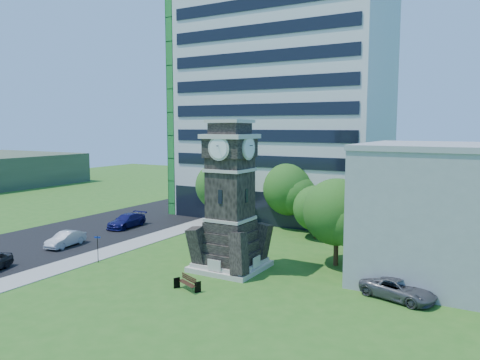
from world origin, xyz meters
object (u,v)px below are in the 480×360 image
Objects in this scene: car_east_lot at (398,289)px; street_sign at (98,246)px; car_street_mid at (66,239)px; park_bench at (188,282)px; car_street_north at (127,221)px; clock_tower at (230,206)px.

car_east_lot is 2.15× the size of street_sign.
car_street_mid is 2.21× the size of park_bench.
car_street_north is 2.26× the size of street_sign.
car_street_mid is at bearing 109.05° from car_east_lot.
car_street_mid is 31.19m from car_east_lot.
car_street_north is (-0.95, 9.44, 0.06)m from car_street_mid.
park_bench is (17.66, -3.97, -0.18)m from car_street_mid.
clock_tower reaches higher than street_sign.
car_east_lot is (31.14, 1.70, -0.01)m from car_street_mid.
car_east_lot is 24.56m from street_sign.
clock_tower is 2.29× the size of car_street_north.
car_street_north is 33.01m from car_east_lot.
clock_tower reaches higher than car_street_mid.
car_street_mid is 1.85× the size of street_sign.
car_east_lot is at bearing 46.42° from park_bench.
street_sign reaches higher than car_street_north.
park_bench is (-0.04, -5.86, -4.74)m from clock_tower.
car_street_north is at bearing 105.31° from street_sign.
car_street_mid reaches higher than car_east_lot.
clock_tower is 7.54m from park_bench.
clock_tower is 5.18× the size of street_sign.
street_sign is (6.93, -2.34, 0.76)m from car_street_mid.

